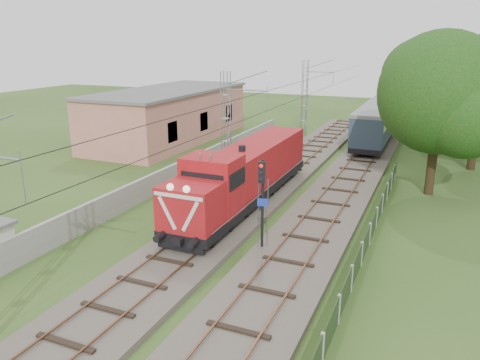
% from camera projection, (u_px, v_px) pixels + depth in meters
% --- Properties ---
extents(ground, '(140.00, 140.00, 0.00)m').
position_uv_depth(ground, '(177.00, 262.00, 21.99)').
color(ground, '#2B4B1C').
rests_on(ground, ground).
extents(track_main, '(4.20, 70.00, 0.45)m').
position_uv_depth(track_main, '(237.00, 210.00, 28.10)').
color(track_main, '#6B6054').
rests_on(track_main, ground).
extents(track_side, '(4.20, 80.00, 0.45)m').
position_uv_depth(track_side, '(358.00, 167.00, 37.64)').
color(track_side, '#6B6054').
rests_on(track_side, ground).
extents(catenary, '(3.31, 70.00, 8.00)m').
position_uv_depth(catenary, '(227.00, 129.00, 32.50)').
color(catenary, gray).
rests_on(catenary, ground).
extents(boundary_wall, '(0.25, 40.00, 1.50)m').
position_uv_depth(boundary_wall, '(184.00, 170.00, 34.79)').
color(boundary_wall, '#9E9E99').
rests_on(boundary_wall, ground).
extents(station_building, '(8.40, 20.40, 5.22)m').
position_uv_depth(station_building, '(169.00, 115.00, 48.02)').
color(station_building, tan).
rests_on(station_building, ground).
extents(fence, '(0.12, 32.00, 1.20)m').
position_uv_depth(fence, '(361.00, 254.00, 21.43)').
color(fence, black).
rests_on(fence, ground).
extents(locomotive, '(2.84, 16.24, 4.12)m').
position_uv_depth(locomotive, '(245.00, 174.00, 28.65)').
color(locomotive, black).
rests_on(locomotive, ground).
extents(coach_rake, '(2.87, 107.38, 3.32)m').
position_uv_depth(coach_rake, '(411.00, 83.00, 86.44)').
color(coach_rake, black).
rests_on(coach_rake, ground).
extents(signal_post, '(0.51, 0.40, 4.68)m').
position_uv_depth(signal_post, '(262.00, 190.00, 22.01)').
color(signal_post, black).
rests_on(signal_post, ground).
extents(tree_a, '(8.27, 7.88, 10.73)m').
position_uv_depth(tree_a, '(442.00, 94.00, 29.71)').
color(tree_a, '#382A16').
rests_on(tree_a, ground).
extents(tree_c, '(6.81, 6.49, 8.83)m').
position_uv_depth(tree_c, '(447.00, 89.00, 44.84)').
color(tree_c, '#382A16').
rests_on(tree_c, ground).
extents(tree_d, '(6.31, 6.01, 8.17)m').
position_uv_depth(tree_d, '(476.00, 87.00, 50.76)').
color(tree_d, '#382A16').
rests_on(tree_d, ground).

